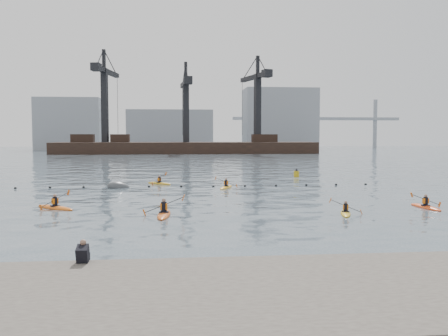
{
  "coord_description": "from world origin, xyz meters",
  "views": [
    {
      "loc": [
        -2.29,
        -21.85,
        4.74
      ],
      "look_at": [
        0.51,
        6.89,
        2.8
      ],
      "focal_mm": 38.0,
      "sensor_mm": 36.0,
      "label": 1
    }
  ],
  "objects_px": {
    "mooring_buoy": "(119,188)",
    "kayaker_1": "(346,213)",
    "kayaker_0": "(164,214)",
    "nav_buoy": "(296,174)",
    "kayaker_3": "(226,187)",
    "kayaker_5": "(159,183)",
    "kayaker_4": "(425,206)",
    "kayaker_2": "(55,207)"
  },
  "relations": [
    {
      "from": "mooring_buoy",
      "to": "kayaker_1",
      "type": "bearing_deg",
      "value": -46.32
    },
    {
      "from": "kayaker_0",
      "to": "nav_buoy",
      "type": "distance_m",
      "value": 29.69
    },
    {
      "from": "kayaker_3",
      "to": "mooring_buoy",
      "type": "bearing_deg",
      "value": -163.69
    },
    {
      "from": "kayaker_5",
      "to": "kayaker_4",
      "type": "bearing_deg",
      "value": -93.26
    },
    {
      "from": "kayaker_4",
      "to": "nav_buoy",
      "type": "bearing_deg",
      "value": -89.44
    },
    {
      "from": "kayaker_3",
      "to": "nav_buoy",
      "type": "height_order",
      "value": "kayaker_3"
    },
    {
      "from": "kayaker_1",
      "to": "mooring_buoy",
      "type": "xyz_separation_m",
      "value": [
        -15.61,
        16.35,
        -0.09
      ]
    },
    {
      "from": "kayaker_3",
      "to": "kayaker_4",
      "type": "height_order",
      "value": "kayaker_4"
    },
    {
      "from": "kayaker_2",
      "to": "kayaker_0",
      "type": "bearing_deg",
      "value": -76.81
    },
    {
      "from": "kayaker_1",
      "to": "kayaker_5",
      "type": "bearing_deg",
      "value": 139.42
    },
    {
      "from": "kayaker_0",
      "to": "kayaker_2",
      "type": "xyz_separation_m",
      "value": [
        -7.18,
        3.39,
        -0.01
      ]
    },
    {
      "from": "kayaker_5",
      "to": "nav_buoy",
      "type": "xyz_separation_m",
      "value": [
        15.66,
        6.84,
        0.25
      ]
    },
    {
      "from": "kayaker_1",
      "to": "kayaker_5",
      "type": "xyz_separation_m",
      "value": [
        -12.03,
        19.51,
        0.01
      ]
    },
    {
      "from": "kayaker_4",
      "to": "nav_buoy",
      "type": "relative_size",
      "value": 2.89
    },
    {
      "from": "kayaker_0",
      "to": "mooring_buoy",
      "type": "height_order",
      "value": "kayaker_0"
    },
    {
      "from": "kayaker_2",
      "to": "kayaker_4",
      "type": "bearing_deg",
      "value": -56.44
    },
    {
      "from": "kayaker_2",
      "to": "kayaker_3",
      "type": "height_order",
      "value": "kayaker_2"
    },
    {
      "from": "kayaker_5",
      "to": "kayaker_3",
      "type": "bearing_deg",
      "value": -83.09
    },
    {
      "from": "kayaker_1",
      "to": "kayaker_5",
      "type": "relative_size",
      "value": 1.08
    },
    {
      "from": "kayaker_1",
      "to": "kayaker_2",
      "type": "distance_m",
      "value": 18.64
    },
    {
      "from": "kayaker_2",
      "to": "kayaker_4",
      "type": "xyz_separation_m",
      "value": [
        24.34,
        -2.09,
        -0.01
      ]
    },
    {
      "from": "nav_buoy",
      "to": "kayaker_5",
      "type": "bearing_deg",
      "value": -156.4
    },
    {
      "from": "kayaker_1",
      "to": "kayaker_3",
      "type": "xyz_separation_m",
      "value": [
        -5.78,
        15.28,
        0.01
      ]
    },
    {
      "from": "kayaker_2",
      "to": "nav_buoy",
      "type": "distance_m",
      "value": 31.31
    },
    {
      "from": "nav_buoy",
      "to": "mooring_buoy",
      "type": "bearing_deg",
      "value": -152.53
    },
    {
      "from": "mooring_buoy",
      "to": "kayaker_4",
      "type": "bearing_deg",
      "value": -33.74
    },
    {
      "from": "kayaker_0",
      "to": "kayaker_5",
      "type": "relative_size",
      "value": 1.38
    },
    {
      "from": "kayaker_4",
      "to": "kayaker_2",
      "type": "bearing_deg",
      "value": -10.15
    },
    {
      "from": "mooring_buoy",
      "to": "nav_buoy",
      "type": "bearing_deg",
      "value": 27.47
    },
    {
      "from": "kayaker_2",
      "to": "kayaker_3",
      "type": "distance_m",
      "value": 16.84
    },
    {
      "from": "kayaker_0",
      "to": "kayaker_1",
      "type": "xyz_separation_m",
      "value": [
        11.03,
        -0.54,
        -0.02
      ]
    },
    {
      "from": "kayaker_0",
      "to": "kayaker_3",
      "type": "distance_m",
      "value": 15.65
    },
    {
      "from": "mooring_buoy",
      "to": "nav_buoy",
      "type": "height_order",
      "value": "nav_buoy"
    },
    {
      "from": "kayaker_4",
      "to": "kayaker_5",
      "type": "relative_size",
      "value": 1.22
    },
    {
      "from": "kayaker_3",
      "to": "nav_buoy",
      "type": "distance_m",
      "value": 14.53
    },
    {
      "from": "kayaker_1",
      "to": "kayaker_4",
      "type": "height_order",
      "value": "kayaker_4"
    },
    {
      "from": "kayaker_2",
      "to": "kayaker_4",
      "type": "height_order",
      "value": "kayaker_2"
    },
    {
      "from": "kayaker_0",
      "to": "nav_buoy",
      "type": "bearing_deg",
      "value": 63.76
    },
    {
      "from": "kayaker_5",
      "to": "nav_buoy",
      "type": "relative_size",
      "value": 2.37
    },
    {
      "from": "kayaker_5",
      "to": "mooring_buoy",
      "type": "distance_m",
      "value": 4.78
    },
    {
      "from": "kayaker_4",
      "to": "mooring_buoy",
      "type": "bearing_deg",
      "value": -38.97
    },
    {
      "from": "kayaker_0",
      "to": "mooring_buoy",
      "type": "xyz_separation_m",
      "value": [
        -4.58,
        15.81,
        -0.11
      ]
    }
  ]
}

